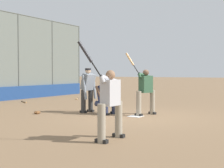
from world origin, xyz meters
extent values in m
plane|color=#846647|center=(0.00, 0.00, 0.00)|extent=(160.00, 160.00, 0.00)
cube|color=white|center=(0.00, 0.00, 0.01)|extent=(0.43, 0.43, 0.01)
cylinder|color=#515651|center=(-8.08, -8.51, 2.32)|extent=(0.08, 0.08, 4.64)
cylinder|color=#515651|center=(-5.38, -8.51, 2.32)|extent=(0.08, 0.08, 4.64)
cylinder|color=#515651|center=(-2.69, -8.51, 2.32)|extent=(0.08, 0.08, 4.64)
cylinder|color=gray|center=(-0.82, 0.24, 0.42)|extent=(0.17, 0.17, 0.83)
cube|color=black|center=(-0.82, 0.24, 0.04)|extent=(0.19, 0.30, 0.08)
cylinder|color=gray|center=(-0.16, 0.04, 0.42)|extent=(0.17, 0.17, 0.83)
cube|color=black|center=(-0.16, 0.04, 0.04)|extent=(0.19, 0.30, 0.08)
cube|color=#2D5138|center=(-0.49, 0.14, 1.05)|extent=(0.51, 0.38, 0.57)
sphere|color=brown|center=(-0.49, 0.14, 1.45)|extent=(0.21, 0.21, 0.21)
cylinder|color=#2D5138|center=(-0.49, 0.11, 1.35)|extent=(0.58, 0.31, 0.22)
cylinder|color=#2D5138|center=(-0.23, 0.03, 1.35)|extent=(0.11, 0.15, 0.16)
sphere|color=black|center=(-0.23, 0.01, 1.41)|extent=(0.04, 0.04, 0.04)
cylinder|color=black|center=(-0.20, -0.08, 1.56)|extent=(0.09, 0.21, 0.30)
cylinder|color=tan|center=(-0.14, -0.29, 1.90)|extent=(0.15, 0.32, 0.43)
cylinder|color=#2D334C|center=(-0.19, -0.95, 0.16)|extent=(0.16, 0.16, 0.32)
cylinder|color=#2D334C|center=(-0.22, -1.16, 0.34)|extent=(0.26, 0.51, 0.25)
cube|color=black|center=(-0.19, -0.95, 0.04)|extent=(0.14, 0.27, 0.08)
cylinder|color=#2D334C|center=(0.24, -1.01, 0.16)|extent=(0.16, 0.16, 0.32)
cylinder|color=#2D334C|center=(0.21, -1.22, 0.34)|extent=(0.26, 0.51, 0.25)
cube|color=black|center=(0.24, -1.01, 0.04)|extent=(0.14, 0.27, 0.08)
cube|color=navy|center=(-0.01, -1.23, 0.74)|extent=(0.52, 0.44, 0.59)
cube|color=#B21E1E|center=(0.01, -1.08, 0.74)|extent=(0.44, 0.20, 0.49)
sphere|color=brown|center=(-0.01, -1.23, 1.10)|extent=(0.22, 0.22, 0.22)
sphere|color=#B21E1E|center=(-0.01, -1.23, 1.14)|extent=(0.24, 0.24, 0.24)
cylinder|color=navy|center=(-0.15, -0.95, 0.92)|extent=(0.38, 0.54, 0.17)
ellipsoid|color=black|center=(-0.01, -0.71, 0.88)|extent=(0.31, 0.14, 0.24)
cylinder|color=brown|center=(0.27, -1.27, 0.76)|extent=(0.14, 0.34, 0.47)
cylinder|color=#333333|center=(-0.25, -1.99, 0.41)|extent=(0.17, 0.17, 0.83)
cube|color=black|center=(-0.25, -1.99, 0.04)|extent=(0.15, 0.29, 0.08)
cylinder|color=#333333|center=(0.13, -2.04, 0.41)|extent=(0.17, 0.17, 0.83)
cube|color=black|center=(0.13, -2.04, 0.04)|extent=(0.15, 0.29, 0.08)
cube|color=gray|center=(-0.05, -1.96, 1.12)|extent=(0.50, 0.45, 0.63)
sphere|color=tan|center=(-0.05, -1.96, 1.51)|extent=(0.21, 0.21, 0.21)
cylinder|color=black|center=(-0.05, -1.96, 1.57)|extent=(0.22, 0.22, 0.07)
cylinder|color=gray|center=(-0.30, -1.86, 0.93)|extent=(0.17, 0.24, 0.88)
cylinder|color=gray|center=(0.21, -1.93, 0.93)|extent=(0.11, 0.23, 0.88)
cylinder|color=gray|center=(3.13, 1.17, 0.40)|extent=(0.17, 0.17, 0.81)
cube|color=black|center=(3.13, 1.17, 0.04)|extent=(0.12, 0.28, 0.08)
cylinder|color=gray|center=(3.80, 1.16, 0.40)|extent=(0.17, 0.17, 0.81)
cube|color=black|center=(3.80, 1.16, 0.04)|extent=(0.12, 0.28, 0.08)
cube|color=#B7B7BC|center=(3.47, 1.17, 1.02)|extent=(0.44, 0.26, 0.56)
sphere|color=#936B4C|center=(3.47, 1.17, 1.40)|extent=(0.21, 0.21, 0.21)
cylinder|color=#B7B7BC|center=(3.47, 1.14, 1.31)|extent=(0.57, 0.16, 0.21)
cylinder|color=#B7B7BC|center=(3.74, 1.13, 1.31)|extent=(0.12, 0.16, 0.16)
sphere|color=black|center=(3.75, 1.11, 1.37)|extent=(0.04, 0.04, 0.04)
cylinder|color=black|center=(3.80, 1.03, 1.52)|extent=(0.14, 0.20, 0.32)
cylinder|color=#28282D|center=(3.92, 0.83, 1.88)|extent=(0.23, 0.31, 0.46)
sphere|color=black|center=(-1.64, -7.15, 0.03)|extent=(0.04, 0.04, 0.04)
cylinder|color=black|center=(-1.56, -7.00, 0.03)|extent=(0.17, 0.31, 0.03)
cylinder|color=tan|center=(-1.39, -6.65, 0.03)|extent=(0.26, 0.44, 0.07)
sphere|color=black|center=(-4.68, -6.01, 0.03)|extent=(0.04, 0.04, 0.04)
cylinder|color=black|center=(-4.54, -5.92, 0.03)|extent=(0.31, 0.21, 0.03)
cylinder|color=tan|center=(-4.19, -5.70, 0.03)|extent=(0.44, 0.31, 0.07)
ellipsoid|color=brown|center=(1.19, -3.26, 0.05)|extent=(0.27, 0.17, 0.10)
ellipsoid|color=brown|center=(1.27, -3.18, 0.04)|extent=(0.10, 0.08, 0.08)
camera|label=1|loc=(9.13, 4.66, 1.46)|focal=50.00mm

